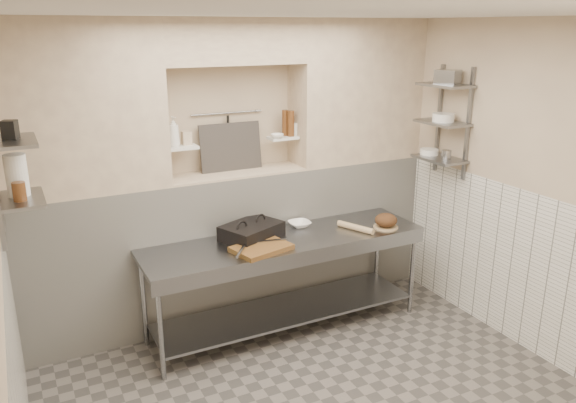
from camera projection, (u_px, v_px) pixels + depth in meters
ceiling at (338, 4)px, 3.33m from camera, size 4.00×3.90×0.10m
wall_right at (544, 193)px, 4.65m from camera, size 0.10×3.90×2.80m
wall_back at (226, 168)px, 5.47m from camera, size 4.00×0.10×2.80m
backwall_lower at (237, 244)px, 5.46m from camera, size 4.00×0.40×1.40m
alcove_sill at (235, 173)px, 5.25m from camera, size 1.30×0.40×0.02m
backwall_pillar_left at (78, 108)px, 4.48m from camera, size 1.35×0.40×1.40m
backwall_pillar_right at (357, 91)px, 5.62m from camera, size 1.35×0.40×1.40m
backwall_header at (232, 41)px, 4.90m from camera, size 1.30×0.40×0.40m
wainscot_right at (528, 272)px, 4.83m from camera, size 0.02×3.90×1.40m
alcove_shelf_left at (182, 148)px, 4.95m from camera, size 0.28×0.16×0.02m
alcove_shelf_right at (283, 138)px, 5.38m from camera, size 0.28×0.16×0.02m
utensil_rail at (227, 113)px, 5.24m from camera, size 0.70×0.02×0.02m
hanging_steel at (228, 131)px, 5.27m from camera, size 0.02×0.02×0.30m
splash_panel at (231, 147)px, 5.27m from camera, size 0.60×0.08×0.45m
wall_shelf_left_lower at (20, 199)px, 3.81m from camera, size 0.30×0.50×0.02m
wall_shelf_left_upper at (12, 141)px, 3.69m from camera, size 0.30×0.50×0.03m
shelf_rail_right_a at (439, 119)px, 5.55m from camera, size 0.03×0.03×1.05m
shelf_rail_right_b at (468, 125)px, 5.21m from camera, size 0.03×0.03×1.05m
wall_shelf_right_lower at (439, 159)px, 5.42m from camera, size 0.30×0.50×0.02m
wall_shelf_right_mid at (442, 123)px, 5.32m from camera, size 0.30×0.50×0.02m
wall_shelf_right_upper at (445, 85)px, 5.21m from camera, size 0.30×0.50×0.03m
prep_table at (286, 265)px, 5.11m from camera, size 2.60×0.70×0.90m
panini_press at (252, 231)px, 5.02m from camera, size 0.61×0.54×0.14m
cutting_board at (261, 248)px, 4.77m from camera, size 0.54×0.43×0.04m
knife_blade at (271, 240)px, 4.86m from camera, size 0.28×0.09×0.01m
tongs at (241, 251)px, 4.62m from camera, size 0.18×0.24×0.03m
mixing_bowl at (300, 224)px, 5.34m from camera, size 0.21×0.21×0.05m
rolling_pin at (356, 227)px, 5.24m from camera, size 0.21×0.37×0.06m
bread_board at (386, 227)px, 5.31m from camera, size 0.23×0.23×0.01m
bread_loaf at (386, 220)px, 5.29m from camera, size 0.21×0.21×0.13m
bottle_soap at (174, 132)px, 4.89m from camera, size 0.12×0.12×0.27m
jar_alcove at (187, 138)px, 5.00m from camera, size 0.08×0.08×0.12m
bowl_alcove at (277, 136)px, 5.31m from camera, size 0.13×0.13×0.04m
condiment_a at (291, 123)px, 5.36m from camera, size 0.07×0.07×0.25m
condiment_b at (285, 123)px, 5.39m from camera, size 0.06×0.06×0.25m
condiment_c at (294, 129)px, 5.44m from camera, size 0.07×0.07×0.12m
jug_left at (17, 175)px, 3.81m from camera, size 0.14×0.14×0.29m
jar_left at (19, 192)px, 3.72m from camera, size 0.09×0.09×0.13m
box_left_upper at (10, 130)px, 3.67m from camera, size 0.12×0.12×0.13m
bowl_right at (429, 152)px, 5.54m from camera, size 0.18×0.18×0.05m
canister_right at (446, 155)px, 5.33m from camera, size 0.09×0.09×0.09m
bowl_right_mid at (443, 117)px, 5.29m from camera, size 0.21×0.21×0.08m
basket_right at (448, 77)px, 5.17m from camera, size 0.23×0.25×0.13m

